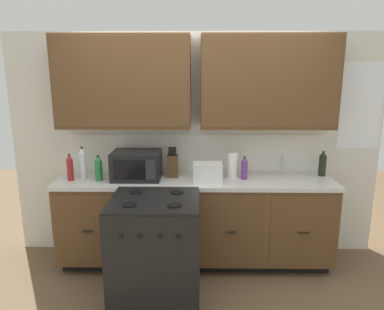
{
  "coord_description": "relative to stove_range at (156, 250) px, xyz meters",
  "views": [
    {
      "loc": [
        0.01,
        -3.15,
        1.97
      ],
      "look_at": [
        -0.03,
        0.27,
        1.18
      ],
      "focal_mm": 33.24,
      "sensor_mm": 36.0,
      "label": 1
    }
  ],
  "objects": [
    {
      "name": "microwave",
      "position": [
        -0.25,
        0.62,
        0.6
      ],
      "size": [
        0.48,
        0.37,
        0.28
      ],
      "color": "black",
      "rests_on": "counter_run"
    },
    {
      "name": "bottle_violet",
      "position": [
        0.83,
        0.62,
        0.57
      ],
      "size": [
        0.07,
        0.07,
        0.23
      ],
      "color": "#663384",
      "rests_on": "counter_run"
    },
    {
      "name": "bottle_clear",
      "position": [
        -0.79,
        0.62,
        0.62
      ],
      "size": [
        0.07,
        0.07,
        0.33
      ],
      "color": "silver",
      "rests_on": "counter_run"
    },
    {
      "name": "counter_run",
      "position": [
        0.34,
        0.63,
        0.01
      ],
      "size": [
        2.78,
        0.64,
        0.93
      ],
      "color": "black",
      "rests_on": "ground_plane"
    },
    {
      "name": "toaster",
      "position": [
        0.46,
        0.51,
        0.55
      ],
      "size": [
        0.28,
        0.18,
        0.19
      ],
      "color": "white",
      "rests_on": "counter_run"
    },
    {
      "name": "sink_faucet",
      "position": [
        1.26,
        0.84,
        0.56
      ],
      "size": [
        0.02,
        0.02,
        0.2
      ],
      "primitive_type": "cylinder",
      "color": "#B2B5BA",
      "rests_on": "counter_run"
    },
    {
      "name": "ground_plane",
      "position": [
        0.34,
        0.33,
        -0.47
      ],
      "size": [
        8.0,
        8.0,
        0.0
      ],
      "primitive_type": "plane",
      "color": "brown"
    },
    {
      "name": "stove_range",
      "position": [
        0.0,
        0.0,
        0.0
      ],
      "size": [
        0.76,
        0.68,
        0.95
      ],
      "color": "black",
      "rests_on": "ground_plane"
    },
    {
      "name": "bottle_dark",
      "position": [
        1.66,
        0.76,
        0.59
      ],
      "size": [
        0.08,
        0.08,
        0.26
      ],
      "color": "black",
      "rests_on": "counter_run"
    },
    {
      "name": "paper_towel_roll",
      "position": [
        0.72,
        0.69,
        0.59
      ],
      "size": [
        0.12,
        0.12,
        0.26
      ],
      "primitive_type": "cylinder",
      "color": "white",
      "rests_on": "counter_run"
    },
    {
      "name": "knife_block",
      "position": [
        0.11,
        0.71,
        0.57
      ],
      "size": [
        0.11,
        0.14,
        0.31
      ],
      "color": "#52361E",
      "rests_on": "counter_run"
    },
    {
      "name": "bottle_red",
      "position": [
        -0.9,
        0.55,
        0.59
      ],
      "size": [
        0.06,
        0.06,
        0.27
      ],
      "color": "maroon",
      "rests_on": "counter_run"
    },
    {
      "name": "wall_unit",
      "position": [
        0.34,
        0.83,
        1.16
      ],
      "size": [
        3.95,
        0.4,
        2.38
      ],
      "color": "silver",
      "rests_on": "ground_plane"
    },
    {
      "name": "bottle_green",
      "position": [
        -0.61,
        0.55,
        0.58
      ],
      "size": [
        0.07,
        0.07,
        0.26
      ],
      "color": "#237A38",
      "rests_on": "counter_run"
    }
  ]
}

